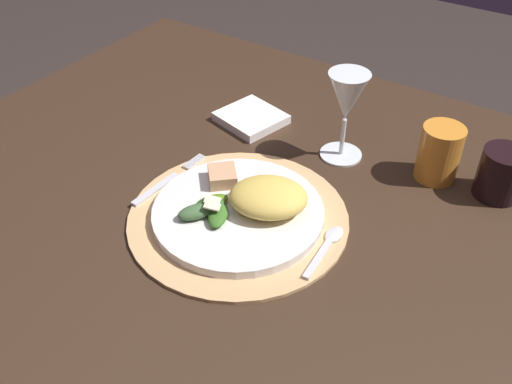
{
  "coord_description": "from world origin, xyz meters",
  "views": [
    {
      "loc": [
        0.44,
        -0.59,
        1.31
      ],
      "look_at": [
        0.05,
        -0.01,
        0.74
      ],
      "focal_mm": 39.76,
      "sensor_mm": 36.0,
      "label": 1
    }
  ],
  "objects_px": {
    "dining_table": "(235,255)",
    "dark_tumbler": "(501,174)",
    "dinner_plate": "(238,212)",
    "spoon": "(328,243)",
    "fork": "(166,182)",
    "wine_glass": "(347,101)",
    "amber_tumbler": "(439,153)",
    "napkin": "(251,118)"
  },
  "relations": [
    {
      "from": "dinner_plate",
      "to": "wine_glass",
      "type": "relative_size",
      "value": 1.65
    },
    {
      "from": "dinner_plate",
      "to": "dark_tumbler",
      "type": "xyz_separation_m",
      "value": [
        0.31,
        0.28,
        0.03
      ]
    },
    {
      "from": "spoon",
      "to": "wine_glass",
      "type": "distance_m",
      "value": 0.26
    },
    {
      "from": "dining_table",
      "to": "dinner_plate",
      "type": "distance_m",
      "value": 0.19
    },
    {
      "from": "wine_glass",
      "to": "dark_tumbler",
      "type": "bearing_deg",
      "value": 8.85
    },
    {
      "from": "spoon",
      "to": "napkin",
      "type": "distance_m",
      "value": 0.37
    },
    {
      "from": "napkin",
      "to": "wine_glass",
      "type": "bearing_deg",
      "value": -1.47
    },
    {
      "from": "dinner_plate",
      "to": "wine_glass",
      "type": "height_order",
      "value": "wine_glass"
    },
    {
      "from": "dinner_plate",
      "to": "dining_table",
      "type": "bearing_deg",
      "value": 130.94
    },
    {
      "from": "fork",
      "to": "wine_glass",
      "type": "height_order",
      "value": "wine_glass"
    },
    {
      "from": "dining_table",
      "to": "wine_glass",
      "type": "xyz_separation_m",
      "value": [
        0.11,
        0.18,
        0.27
      ]
    },
    {
      "from": "dining_table",
      "to": "spoon",
      "type": "height_order",
      "value": "spoon"
    },
    {
      "from": "dinner_plate",
      "to": "spoon",
      "type": "relative_size",
      "value": 2.21
    },
    {
      "from": "dining_table",
      "to": "fork",
      "type": "relative_size",
      "value": 6.83
    },
    {
      "from": "spoon",
      "to": "dark_tumbler",
      "type": "relative_size",
      "value": 1.44
    },
    {
      "from": "dinner_plate",
      "to": "spoon",
      "type": "distance_m",
      "value": 0.15
    },
    {
      "from": "fork",
      "to": "napkin",
      "type": "height_order",
      "value": "napkin"
    },
    {
      "from": "fork",
      "to": "spoon",
      "type": "xyz_separation_m",
      "value": [
        0.29,
        0.02,
        -0.0
      ]
    },
    {
      "from": "dinner_plate",
      "to": "napkin",
      "type": "bearing_deg",
      "value": 119.92
    },
    {
      "from": "napkin",
      "to": "amber_tumbler",
      "type": "height_order",
      "value": "amber_tumbler"
    },
    {
      "from": "dark_tumbler",
      "to": "napkin",
      "type": "bearing_deg",
      "value": -175.56
    },
    {
      "from": "dinner_plate",
      "to": "wine_glass",
      "type": "distance_m",
      "value": 0.27
    },
    {
      "from": "wine_glass",
      "to": "spoon",
      "type": "bearing_deg",
      "value": -67.53
    },
    {
      "from": "dinner_plate",
      "to": "spoon",
      "type": "height_order",
      "value": "dinner_plate"
    },
    {
      "from": "amber_tumbler",
      "to": "napkin",
      "type": "bearing_deg",
      "value": -175.7
    },
    {
      "from": "wine_glass",
      "to": "amber_tumbler",
      "type": "bearing_deg",
      "value": 11.23
    },
    {
      "from": "amber_tumbler",
      "to": "wine_glass",
      "type": "bearing_deg",
      "value": -168.77
    },
    {
      "from": "dinner_plate",
      "to": "fork",
      "type": "height_order",
      "value": "dinner_plate"
    },
    {
      "from": "dining_table",
      "to": "dark_tumbler",
      "type": "bearing_deg",
      "value": 30.94
    },
    {
      "from": "spoon",
      "to": "dark_tumbler",
      "type": "height_order",
      "value": "dark_tumbler"
    },
    {
      "from": "spoon",
      "to": "napkin",
      "type": "height_order",
      "value": "napkin"
    },
    {
      "from": "napkin",
      "to": "dark_tumbler",
      "type": "height_order",
      "value": "dark_tumbler"
    },
    {
      "from": "fork",
      "to": "dark_tumbler",
      "type": "relative_size",
      "value": 2.01
    },
    {
      "from": "dining_table",
      "to": "dinner_plate",
      "type": "bearing_deg",
      "value": -49.06
    },
    {
      "from": "dinner_plate",
      "to": "dark_tumbler",
      "type": "relative_size",
      "value": 3.18
    },
    {
      "from": "napkin",
      "to": "dark_tumbler",
      "type": "distance_m",
      "value": 0.46
    },
    {
      "from": "dinner_plate",
      "to": "wine_glass",
      "type": "xyz_separation_m",
      "value": [
        0.05,
        0.24,
        0.1
      ]
    },
    {
      "from": "dining_table",
      "to": "dark_tumbler",
      "type": "relative_size",
      "value": 13.7
    },
    {
      "from": "dining_table",
      "to": "spoon",
      "type": "bearing_deg",
      "value": -11.34
    },
    {
      "from": "fork",
      "to": "spoon",
      "type": "relative_size",
      "value": 1.4
    },
    {
      "from": "fork",
      "to": "wine_glass",
      "type": "relative_size",
      "value": 1.04
    },
    {
      "from": "napkin",
      "to": "dining_table",
      "type": "bearing_deg",
      "value": -64.42
    }
  ]
}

